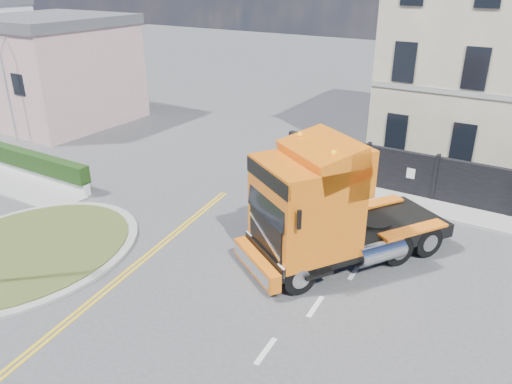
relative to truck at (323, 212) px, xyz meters
The scene contains 10 objects.
ground 3.38m from the truck, 136.81° to the right, with size 120.00×120.00×0.00m, color #424244.
traffic_island 10.43m from the truck, 151.49° to the right, with size 6.80×6.80×0.17m.
hedge_wall 15.08m from the truck, behind, with size 8.00×0.55×1.35m.
pavement_side 15.22m from the truck, behind, with size 8.50×1.80×0.10m, color gray.
seaside_bldg_pink 23.17m from the truck, 162.14° to the left, with size 8.00×8.00×6.00m, color #C79F9C.
seaside_bldg_cream 31.38m from the truck, 163.14° to the left, with size 9.00×8.00×5.00m, color beige.
hoarding_fence 8.47m from the truck, 57.48° to the left, with size 18.80×0.25×2.00m.
pavement_far 7.60m from the truck, 57.33° to the left, with size 20.00×1.60×0.12m, color gray.
truck is the anchor object (origin of this frame).
lamppost_slim 20.62m from the truck, behind, with size 0.24×0.48×5.92m.
Camera 1 is at (7.82, -11.61, 9.10)m, focal length 35.00 mm.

